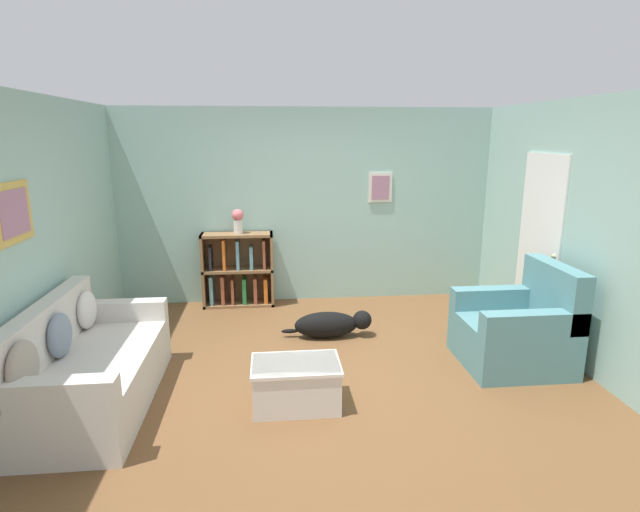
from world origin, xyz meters
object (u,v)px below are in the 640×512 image
(couch, at_px, (87,369))
(bookshelf, at_px, (239,272))
(recliner_chair, at_px, (518,330))
(coffee_table, at_px, (296,383))
(vase, at_px, (238,220))
(dog, at_px, (331,324))

(couch, height_order, bookshelf, bookshelf)
(recliner_chair, bearing_deg, coffee_table, -165.30)
(recliner_chair, xyz_separation_m, vase, (-2.85, 2.08, 0.81))
(bookshelf, relative_size, coffee_table, 1.33)
(coffee_table, height_order, dog, coffee_table)
(bookshelf, bearing_deg, recliner_chair, -36.19)
(couch, bearing_deg, coffee_table, -6.00)
(bookshelf, bearing_deg, coffee_table, -76.90)
(couch, height_order, dog, couch)
(bookshelf, height_order, recliner_chair, recliner_chair)
(couch, distance_m, recliner_chair, 4.01)
(bookshelf, xyz_separation_m, coffee_table, (0.63, -2.69, -0.25))
(bookshelf, relative_size, dog, 0.96)
(couch, height_order, coffee_table, couch)
(coffee_table, bearing_deg, couch, 174.00)
(coffee_table, xyz_separation_m, vase, (-0.61, 2.67, 0.96))
(coffee_table, height_order, vase, vase)
(coffee_table, bearing_deg, recliner_chair, 14.70)
(vase, bearing_deg, coffee_table, -77.21)
(couch, distance_m, dog, 2.56)
(bookshelf, bearing_deg, couch, -114.12)
(couch, xyz_separation_m, bookshelf, (1.12, 2.50, 0.13))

